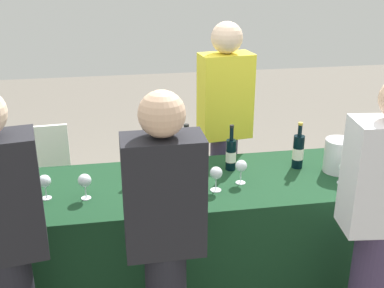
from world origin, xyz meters
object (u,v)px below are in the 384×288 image
(guest_0, at_px, (3,242))
(menu_board, at_px, (32,180))
(wine_bottle_1, at_px, (186,155))
(wine_glass_4, at_px, (344,169))
(guest_1, at_px, (165,235))
(guest_2, at_px, (382,216))
(wine_bottle_3, at_px, (298,151))
(wine_glass_2, at_px, (216,174))
(wine_glass_3, at_px, (241,167))
(wine_bottle_0, at_px, (146,154))
(server_pouring, at_px, (225,125))
(wine_bottle_2, at_px, (231,154))
(wine_glass_1, at_px, (85,181))
(ice_bucket, at_px, (338,155))
(wine_glass_0, at_px, (45,182))

(guest_0, bearing_deg, menu_board, 85.23)
(wine_bottle_1, distance_m, wine_glass_4, 0.96)
(guest_1, distance_m, menu_board, 1.83)
(guest_2, bearing_deg, wine_bottle_3, 108.03)
(wine_bottle_3, xyz_separation_m, wine_glass_2, (-0.59, -0.23, -0.00))
(wine_glass_2, xyz_separation_m, menu_board, (-1.22, 1.03, -0.44))
(wine_glass_3, distance_m, guest_2, 0.83)
(wine_bottle_0, distance_m, server_pouring, 0.76)
(wine_bottle_1, bearing_deg, wine_glass_4, -19.32)
(wine_glass_2, distance_m, menu_board, 1.66)
(wine_bottle_0, xyz_separation_m, guest_0, (-0.72, -0.79, -0.05))
(wine_bottle_2, bearing_deg, wine_glass_3, -86.54)
(wine_glass_1, xyz_separation_m, menu_board, (-0.47, 1.00, -0.44))
(wine_glass_1, bearing_deg, wine_bottle_1, 22.23)
(ice_bucket, height_order, guest_1, guest_1)
(ice_bucket, bearing_deg, wine_bottle_0, 171.24)
(wine_bottle_3, xyz_separation_m, menu_board, (-1.81, 0.80, -0.45))
(wine_glass_2, height_order, wine_glass_4, wine_glass_2)
(guest_1, bearing_deg, wine_bottle_0, 90.82)
(wine_bottle_2, relative_size, ice_bucket, 1.41)
(wine_glass_0, relative_size, guest_1, 0.09)
(wine_glass_0, bearing_deg, wine_bottle_3, 6.03)
(guest_0, relative_size, guest_1, 1.02)
(wine_bottle_1, height_order, wine_glass_1, wine_bottle_1)
(wine_glass_3, distance_m, wine_glass_4, 0.62)
(wine_glass_3, relative_size, wine_glass_4, 1.12)
(wine_glass_4, relative_size, guest_2, 0.09)
(wine_glass_1, relative_size, wine_glass_4, 1.13)
(ice_bucket, distance_m, menu_board, 2.27)
(wine_glass_0, distance_m, server_pouring, 1.39)
(wine_bottle_3, distance_m, wine_glass_0, 1.57)
(wine_glass_1, distance_m, server_pouring, 1.22)
(wine_bottle_0, height_order, wine_bottle_3, wine_bottle_0)
(wine_glass_4, distance_m, guest_1, 1.24)
(wine_bottle_3, height_order, wine_glass_1, wine_bottle_3)
(wine_glass_4, bearing_deg, wine_glass_1, 177.59)
(wine_glass_3, bearing_deg, wine_bottle_3, 20.85)
(wine_glass_2, height_order, menu_board, wine_glass_2)
(wine_bottle_3, xyz_separation_m, wine_glass_3, (-0.42, -0.16, -0.00))
(wine_bottle_1, bearing_deg, wine_glass_1, -157.77)
(wine_glass_2, height_order, guest_2, guest_2)
(wine_bottle_0, relative_size, guest_2, 0.22)
(wine_bottle_2, xyz_separation_m, wine_glass_3, (0.01, -0.20, 0.00))
(wine_bottle_1, xyz_separation_m, menu_board, (-1.09, 0.75, -0.46))
(wine_bottle_0, relative_size, wine_glass_3, 2.28)
(wine_glass_4, relative_size, ice_bucket, 0.62)
(wine_glass_1, height_order, guest_1, guest_1)
(wine_glass_3, xyz_separation_m, wine_glass_4, (0.61, -0.11, -0.01))
(guest_0, bearing_deg, wine_glass_3, 14.06)
(wine_glass_2, bearing_deg, guest_2, -35.87)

